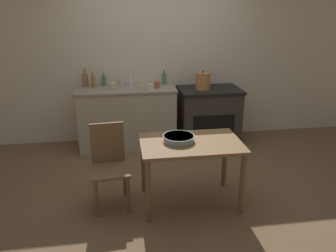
% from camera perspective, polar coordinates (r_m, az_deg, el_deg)
% --- Properties ---
extents(ground_plane, '(14.00, 14.00, 0.00)m').
position_cam_1_polar(ground_plane, '(4.15, 0.82, -9.71)').
color(ground_plane, brown).
extents(wall_back, '(8.00, 0.07, 2.55)m').
position_cam_1_polar(wall_back, '(5.23, -1.92, 11.43)').
color(wall_back, beige).
rests_on(wall_back, ground_plane).
extents(counter_cabinet, '(1.47, 0.63, 0.92)m').
position_cam_1_polar(counter_cabinet, '(5.06, -7.10, 1.53)').
color(counter_cabinet, '#B2A893').
rests_on(counter_cabinet, ground_plane).
extents(stove, '(0.94, 0.67, 0.87)m').
position_cam_1_polar(stove, '(5.23, 7.08, 1.86)').
color(stove, '#38332D').
rests_on(stove, ground_plane).
extents(work_table, '(1.06, 0.68, 0.72)m').
position_cam_1_polar(work_table, '(3.50, 3.96, -4.44)').
color(work_table, olive).
rests_on(work_table, ground_plane).
extents(chair, '(0.43, 0.43, 0.90)m').
position_cam_1_polar(chair, '(3.59, -10.19, -6.42)').
color(chair, brown).
rests_on(chair, ground_plane).
extents(flour_sack, '(0.26, 0.18, 0.31)m').
position_cam_1_polar(flour_sack, '(4.90, 9.09, -3.07)').
color(flour_sack, beige).
rests_on(flour_sack, ground_plane).
extents(stock_pot, '(0.24, 0.24, 0.28)m').
position_cam_1_polar(stock_pot, '(5.02, 6.08, 7.80)').
color(stock_pot, '#B77A47').
rests_on(stock_pot, stove).
extents(mixing_bowl_large, '(0.33, 0.33, 0.07)m').
position_cam_1_polar(mixing_bowl_large, '(3.45, 1.87, -2.09)').
color(mixing_bowl_large, '#93A8B2').
rests_on(mixing_bowl_large, work_table).
extents(bottle_far_left, '(0.06, 0.06, 0.24)m').
position_cam_1_polar(bottle_far_left, '(5.04, -12.90, 7.62)').
color(bottle_far_left, olive).
rests_on(bottle_far_left, counter_cabinet).
extents(bottle_left, '(0.06, 0.06, 0.21)m').
position_cam_1_polar(bottle_left, '(5.03, -6.59, 7.85)').
color(bottle_left, silver).
rests_on(bottle_left, counter_cabinet).
extents(bottle_mid_left, '(0.07, 0.07, 0.22)m').
position_cam_1_polar(bottle_mid_left, '(5.12, -0.69, 8.24)').
color(bottle_mid_left, '#517F5B').
rests_on(bottle_mid_left, counter_cabinet).
extents(bottle_center_left, '(0.06, 0.06, 0.19)m').
position_cam_1_polar(bottle_center_left, '(5.13, -8.05, 7.90)').
color(bottle_center_left, silver).
rests_on(bottle_center_left, counter_cabinet).
extents(bottle_center, '(0.08, 0.08, 0.27)m').
position_cam_1_polar(bottle_center, '(5.12, -14.20, 7.83)').
color(bottle_center, olive).
rests_on(bottle_center, counter_cabinet).
extents(bottle_center_right, '(0.07, 0.07, 0.19)m').
position_cam_1_polar(bottle_center_right, '(5.13, -11.11, 7.76)').
color(bottle_center_right, '#517F5B').
rests_on(bottle_center_right, counter_cabinet).
extents(cup_mid_right, '(0.08, 0.08, 0.08)m').
position_cam_1_polar(cup_mid_right, '(4.74, -4.75, 6.65)').
color(cup_mid_right, beige).
rests_on(cup_mid_right, counter_cabinet).
extents(cup_right, '(0.08, 0.08, 0.10)m').
position_cam_1_polar(cup_right, '(4.88, -1.93, 7.18)').
color(cup_right, '#B74C42').
rests_on(cup_right, counter_cabinet).
extents(cup_far_right, '(0.09, 0.09, 0.10)m').
position_cam_1_polar(cup_far_right, '(4.73, -3.15, 6.74)').
color(cup_far_right, silver).
rests_on(cup_far_right, counter_cabinet).
extents(cup_end_right, '(0.09, 0.09, 0.09)m').
position_cam_1_polar(cup_end_right, '(4.89, -9.59, 6.90)').
color(cup_end_right, beige).
rests_on(cup_end_right, counter_cabinet).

